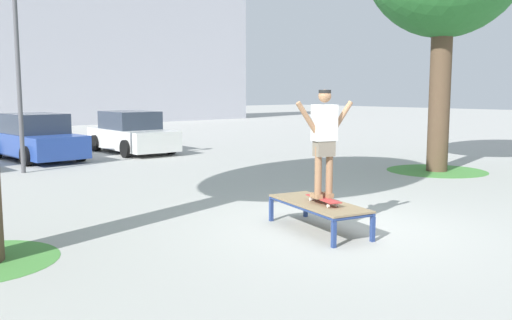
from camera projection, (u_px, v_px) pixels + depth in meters
ground_plane at (339, 228)px, 8.95m from camera, size 120.00×120.00×0.00m
skate_box at (318, 205)px, 8.76m from camera, size 1.20×2.03×0.46m
skateboard at (323, 199)px, 8.62m from camera, size 0.45×0.82×0.09m
skater at (324, 136)px, 8.50m from camera, size 0.97×0.41×1.69m
grass_patch_near_right at (437, 171)px, 15.40m from camera, size 2.74×2.74×0.01m
car_blue at (36, 139)px, 17.86m from camera, size 2.02×4.25×1.50m
car_white at (131, 134)px, 19.96m from camera, size 2.09×4.29×1.50m
light_post at (16, 30)px, 14.56m from camera, size 0.36×0.36×5.83m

